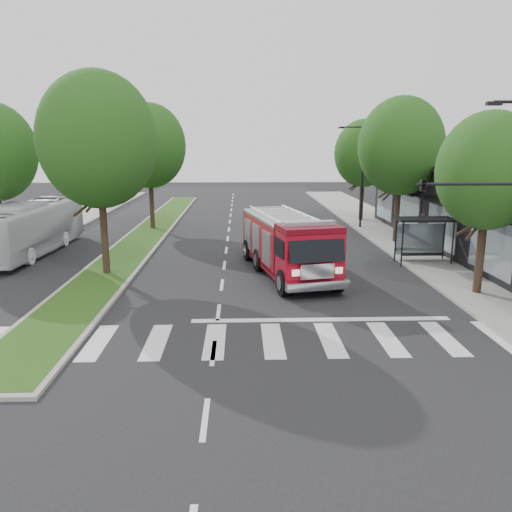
{
  "coord_description": "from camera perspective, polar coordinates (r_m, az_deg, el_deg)",
  "views": [
    {
      "loc": [
        0.9,
        -19.16,
        6.65
      ],
      "look_at": [
        1.59,
        2.33,
        1.8
      ],
      "focal_mm": 35.0,
      "sensor_mm": 36.0,
      "label": 1
    }
  ],
  "objects": [
    {
      "name": "median",
      "position": [
        38.36,
        -12.19,
        2.56
      ],
      "size": [
        3.0,
        50.0,
        0.15
      ],
      "color": "gray",
      "rests_on": "ground"
    },
    {
      "name": "tree_right_far",
      "position": [
        44.45,
        12.2,
        11.38
      ],
      "size": [
        5.0,
        5.0,
        8.73
      ],
      "color": "black",
      "rests_on": "ground"
    },
    {
      "name": "ground",
      "position": [
        20.3,
        -4.31,
        -6.45
      ],
      "size": [
        140.0,
        140.0,
        0.0
      ],
      "primitive_type": "plane",
      "color": "black",
      "rests_on": "ground"
    },
    {
      "name": "tree_right_near",
      "position": [
        23.69,
        25.05,
        8.78
      ],
      "size": [
        4.4,
        4.4,
        8.05
      ],
      "color": "black",
      "rests_on": "ground"
    },
    {
      "name": "bus_shelter",
      "position": [
        29.54,
        18.61,
        3.07
      ],
      "size": [
        3.2,
        1.6,
        2.61
      ],
      "color": "black",
      "rests_on": "ground"
    },
    {
      "name": "streetlight_right_near",
      "position": [
        18.03,
        27.18,
        5.0
      ],
      "size": [
        4.08,
        0.22,
        8.0
      ],
      "color": "black",
      "rests_on": "ground"
    },
    {
      "name": "tree_median_near",
      "position": [
        26.09,
        -17.61,
        12.49
      ],
      "size": [
        5.8,
        5.8,
        10.16
      ],
      "color": "black",
      "rests_on": "ground"
    },
    {
      "name": "tree_right_mid",
      "position": [
        34.81,
        16.24,
        11.95
      ],
      "size": [
        5.6,
        5.6,
        9.72
      ],
      "color": "black",
      "rests_on": "ground"
    },
    {
      "name": "streetlight_right_far",
      "position": [
        40.34,
        11.86,
        9.36
      ],
      "size": [
        2.11,
        0.2,
        8.0
      ],
      "color": "black",
      "rests_on": "ground"
    },
    {
      "name": "tree_median_far",
      "position": [
        39.76,
        -12.12,
        12.2
      ],
      "size": [
        5.6,
        5.6,
        9.72
      ],
      "color": "black",
      "rests_on": "ground"
    },
    {
      "name": "fire_engine",
      "position": [
        25.78,
        3.58,
        1.32
      ],
      "size": [
        4.63,
        9.82,
        3.28
      ],
      "rotation": [
        0.0,
        0.0,
        0.2
      ],
      "color": "#61050F",
      "rests_on": "ground"
    },
    {
      "name": "city_bus",
      "position": [
        33.65,
        -24.4,
        2.94
      ],
      "size": [
        2.99,
        11.57,
        3.2
      ],
      "primitive_type": "imported",
      "rotation": [
        0.0,
        0.0,
        -0.03
      ],
      "color": "silver",
      "rests_on": "ground"
    },
    {
      "name": "storefront_row",
      "position": [
        33.56,
        26.92,
        4.23
      ],
      "size": [
        8.0,
        30.0,
        5.0
      ],
      "primitive_type": "cube",
      "color": "black",
      "rests_on": "ground"
    },
    {
      "name": "sidewalk_right",
      "position": [
        32.06,
        19.41,
        0.14
      ],
      "size": [
        5.0,
        80.0,
        0.15
      ],
      "primitive_type": "cube",
      "color": "gray",
      "rests_on": "ground"
    }
  ]
}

